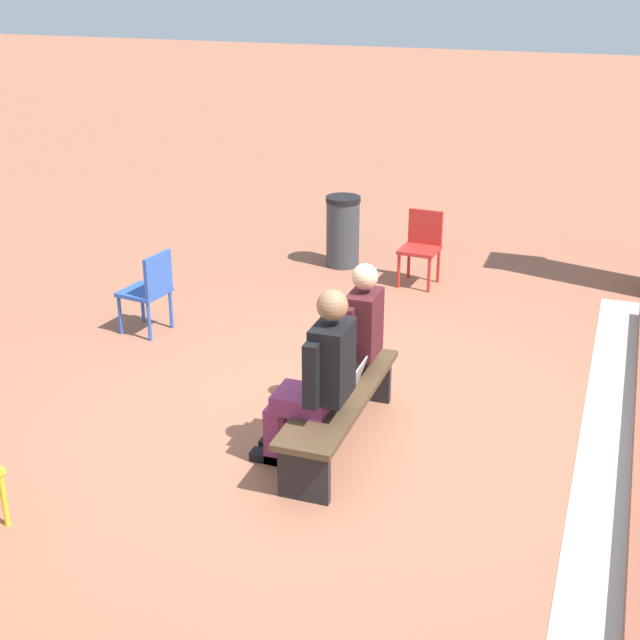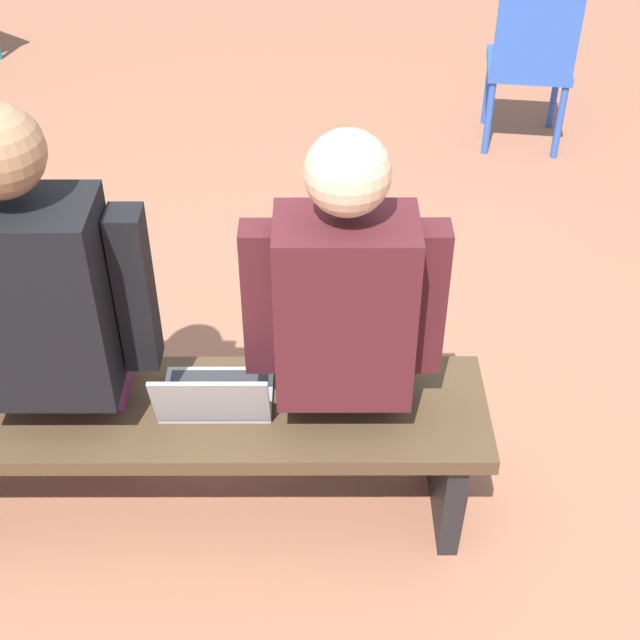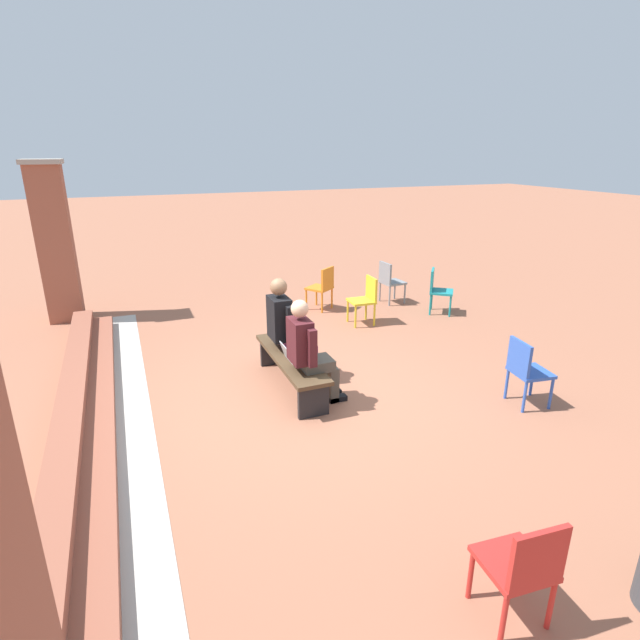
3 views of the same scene
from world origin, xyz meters
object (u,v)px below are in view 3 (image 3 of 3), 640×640
at_px(person_adult, 288,326).
at_px(plastic_chair_by_pillar, 523,565).
at_px(plastic_chair_far_right, 323,286).
at_px(plastic_chair_near_bench_left, 365,297).
at_px(person_student, 309,349).
at_px(laptop, 293,356).
at_px(plastic_chair_foreground, 526,368).
at_px(plastic_chair_near_bench_right, 390,280).
at_px(plastic_chair_far_left, 438,288).
at_px(bench, 291,363).

relative_size(person_adult, plastic_chair_by_pillar, 1.67).
xyz_separation_m(person_adult, plastic_chair_far_right, (2.61, -1.57, -0.26)).
xyz_separation_m(plastic_chair_by_pillar, plastic_chair_near_bench_left, (5.71, -1.78, 0.00)).
bearing_deg(person_student, laptop, 12.32).
relative_size(plastic_chair_foreground, plastic_chair_near_bench_right, 1.00).
distance_m(plastic_chair_far_right, plastic_chair_far_left, 2.17).
relative_size(plastic_chair_far_right, plastic_chair_by_pillar, 1.00).
height_order(person_student, plastic_chair_far_right, person_student).
distance_m(bench, plastic_chair_far_left, 4.07).
bearing_deg(plastic_chair_far_left, plastic_chair_near_bench_left, 91.09).
relative_size(plastic_chair_near_bench_left, plastic_chair_near_bench_right, 1.00).
bearing_deg(plastic_chair_far_left, plastic_chair_foreground, 162.18).
height_order(plastic_chair_far_right, plastic_chair_far_left, same).
relative_size(person_adult, laptop, 4.39).
height_order(plastic_chair_far_left, plastic_chair_by_pillar, same).
bearing_deg(bench, person_adult, -12.48).
relative_size(laptop, plastic_chair_foreground, 0.38).
distance_m(person_student, plastic_chair_far_right, 3.76).
distance_m(plastic_chair_foreground, plastic_chair_near_bench_left, 3.42).
bearing_deg(plastic_chair_by_pillar, person_adult, 2.67).
xyz_separation_m(person_student, laptop, (0.36, 0.08, -0.21)).
relative_size(plastic_chair_far_left, plastic_chair_by_pillar, 1.00).
distance_m(bench, laptop, 0.19).
height_order(person_student, plastic_chair_foreground, person_student).
xyz_separation_m(bench, person_student, (-0.48, -0.07, 0.36)).
xyz_separation_m(plastic_chair_by_pillar, plastic_chair_near_bench_right, (6.64, -2.79, 0.00)).
bearing_deg(plastic_chair_far_left, plastic_chair_near_bench_right, 30.25).
height_order(person_student, plastic_chair_near_bench_right, person_student).
bearing_deg(plastic_chair_by_pillar, bench, 3.96).
bearing_deg(plastic_chair_near_bench_right, plastic_chair_foreground, 172.38).
height_order(bench, plastic_chair_near_bench_right, plastic_chair_near_bench_right).
bearing_deg(laptop, person_student, -167.68).
bearing_deg(bench, plastic_chair_foreground, -120.99).
xyz_separation_m(person_adult, plastic_chair_far_left, (1.62, -3.50, -0.26)).
bearing_deg(plastic_chair_near_bench_right, person_adult, 130.19).
bearing_deg(laptop, plastic_chair_far_left, -60.17).
xyz_separation_m(plastic_chair_far_right, plastic_chair_near_bench_right, (-0.09, -1.41, 0.00)).
relative_size(laptop, plastic_chair_by_pillar, 0.38).
bearing_deg(person_adult, plastic_chair_near_bench_right, -49.81).
bearing_deg(bench, plastic_chair_far_right, -29.23).
relative_size(laptop, plastic_chair_near_bench_right, 0.38).
relative_size(plastic_chair_foreground, plastic_chair_near_bench_left, 1.00).
relative_size(person_student, plastic_chair_foreground, 1.59).
distance_m(plastic_chair_far_left, plastic_chair_foreground, 3.60).
distance_m(laptop, plastic_chair_far_right, 3.46).
xyz_separation_m(plastic_chair_far_right, plastic_chair_near_bench_left, (-1.02, -0.40, 0.00)).
relative_size(bench, person_student, 1.35).
bearing_deg(plastic_chair_foreground, plastic_chair_near_bench_right, -7.62).
distance_m(laptop, plastic_chair_foreground, 2.84).
height_order(plastic_chair_far_left, plastic_chair_foreground, same).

